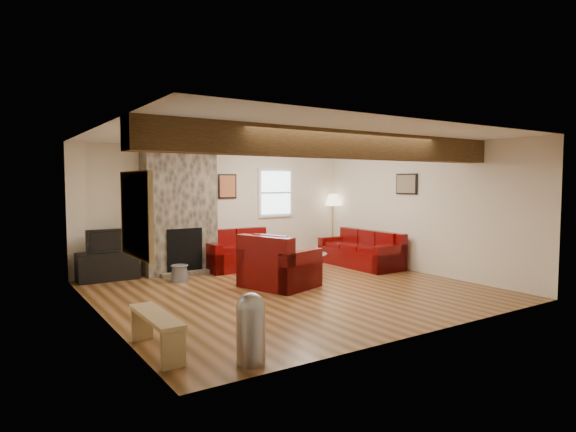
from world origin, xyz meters
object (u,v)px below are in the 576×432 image
Objects in this scene: loveseat at (241,249)px; television at (106,240)px; coffee_table at (302,265)px; tv_cabinet at (107,266)px; floor_lamp at (333,203)px; sofa_three at (360,249)px; armchair_red at (280,260)px.

television is at bearing 173.69° from loveseat.
loveseat is 1.55m from coffee_table.
television reaches higher than tv_cabinet.
loveseat is at bearing -6.64° from television.
coffee_table is 2.85m from floor_lamp.
tv_cabinet is (-4.86, 1.41, -0.11)m from sofa_three.
armchair_red is 0.74× the size of floor_lamp.
sofa_three is 2.62m from armchair_red.
armchair_red is 0.91m from coffee_table.
coffee_table is at bearing -141.03° from floor_lamp.
coffee_table is (0.54, -1.44, -0.17)m from loveseat.
floor_lamp reaches higher than armchair_red.
tv_cabinet is at bearing -105.35° from sofa_three.
sofa_three is 1.28× the size of loveseat.
coffee_table is 3.61m from television.
loveseat is at bearing -25.49° from armchair_red.
television is at bearing -105.35° from sofa_three.
sofa_three reaches higher than coffee_table.
armchair_red is at bearing -96.69° from loveseat.
television is (-4.86, 1.41, 0.36)m from sofa_three.
armchair_red is at bearing -42.71° from television.
television is (-3.12, 1.74, 0.50)m from coffee_table.
tv_cabinet reaches higher than coffee_table.
sofa_three is 1.29× the size of floor_lamp.
floor_lamp is at bearing 5.25° from loveseat.
coffee_table is at bearing -79.72° from armchair_red.
sofa_three is at bearing -25.54° from loveseat.
television reaches higher than loveseat.
sofa_three is 2.07× the size of coffee_table.
armchair_red reaches higher than sofa_three.
tv_cabinet is at bearing 0.00° from television.
sofa_three is at bearing -16.15° from tv_cabinet.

